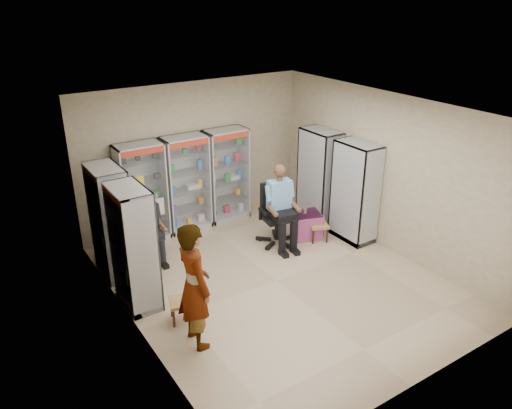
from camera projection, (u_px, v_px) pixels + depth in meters
floor at (276, 281)px, 8.70m from camera, size 6.00×6.00×0.00m
room_shell at (278, 175)px, 7.91m from camera, size 5.02×6.02×3.01m
cabinet_back_left at (142, 193)px, 9.74m from camera, size 0.90×0.50×2.00m
cabinet_back_mid at (186, 184)px, 10.22m from camera, size 0.90×0.50×2.00m
cabinet_back_right at (226, 175)px, 10.69m from camera, size 0.90×0.50×2.00m
cabinet_right_far at (319, 176)px, 10.64m from camera, size 0.90×0.50×2.00m
cabinet_right_near at (355, 192)px, 9.80m from camera, size 0.90×0.50×2.00m
cabinet_left_far at (111, 222)px, 8.56m from camera, size 0.90×0.50×2.00m
cabinet_left_near at (134, 248)px, 7.72m from camera, size 0.90×0.50×2.00m
wooden_chair at (147, 235)px, 9.27m from camera, size 0.42×0.42×0.94m
seated_customer at (147, 226)px, 9.15m from camera, size 0.44×0.60×1.34m
office_chair at (277, 214)px, 9.76m from camera, size 0.77×0.77×1.23m
seated_shopkeeper at (279, 208)px, 9.65m from camera, size 0.62×0.79×1.56m
pink_trunk at (306, 225)px, 10.14m from camera, size 0.67×0.66×0.52m
tea_glass at (305, 211)px, 10.01m from camera, size 0.07×0.07×0.11m
woven_stool_a at (318, 232)px, 10.03m from camera, size 0.47×0.47×0.36m
woven_stool_b at (182, 310)px, 7.61m from camera, size 0.44×0.44×0.35m
standing_man at (194, 286)px, 6.84m from camera, size 0.47×0.70×1.89m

